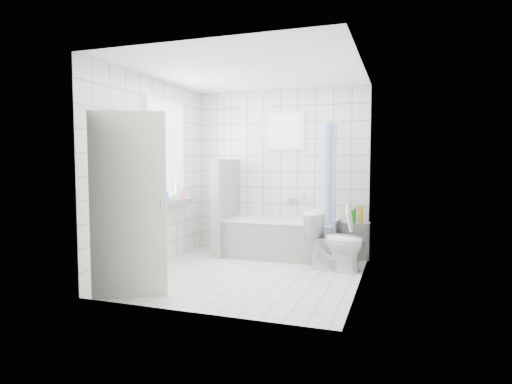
% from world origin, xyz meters
% --- Properties ---
extents(ground, '(3.00, 3.00, 0.00)m').
position_xyz_m(ground, '(0.00, 0.00, 0.00)').
color(ground, white).
rests_on(ground, ground).
extents(ceiling, '(3.00, 3.00, 0.00)m').
position_xyz_m(ceiling, '(0.00, 0.00, 2.60)').
color(ceiling, white).
rests_on(ceiling, ground).
extents(wall_back, '(2.80, 0.02, 2.60)m').
position_xyz_m(wall_back, '(0.00, 1.50, 1.30)').
color(wall_back, white).
rests_on(wall_back, ground).
extents(wall_front, '(2.80, 0.02, 2.60)m').
position_xyz_m(wall_front, '(0.00, -1.50, 1.30)').
color(wall_front, white).
rests_on(wall_front, ground).
extents(wall_left, '(0.02, 3.00, 2.60)m').
position_xyz_m(wall_left, '(-1.40, 0.00, 1.30)').
color(wall_left, white).
rests_on(wall_left, ground).
extents(wall_right, '(0.02, 3.00, 2.60)m').
position_xyz_m(wall_right, '(1.40, 0.00, 1.30)').
color(wall_right, white).
rests_on(wall_right, ground).
extents(window_left, '(0.01, 0.90, 1.40)m').
position_xyz_m(window_left, '(-1.35, 0.30, 1.60)').
color(window_left, white).
rests_on(window_left, wall_left).
extents(window_back, '(0.50, 0.01, 0.50)m').
position_xyz_m(window_back, '(0.10, 1.46, 1.95)').
color(window_back, white).
rests_on(window_back, wall_back).
extents(window_sill, '(0.18, 1.02, 0.08)m').
position_xyz_m(window_sill, '(-1.31, 0.30, 0.86)').
color(window_sill, white).
rests_on(window_sill, wall_left).
extents(door, '(0.73, 0.40, 2.00)m').
position_xyz_m(door, '(-0.89, -1.30, 1.00)').
color(door, silver).
rests_on(door, ground).
extents(bathtub, '(1.67, 0.77, 0.58)m').
position_xyz_m(bathtub, '(0.12, 1.12, 0.29)').
color(bathtub, white).
rests_on(bathtub, ground).
extents(partition_wall, '(0.15, 0.85, 1.50)m').
position_xyz_m(partition_wall, '(-0.77, 1.07, 0.75)').
color(partition_wall, white).
rests_on(partition_wall, ground).
extents(tiled_ledge, '(0.40, 0.24, 0.55)m').
position_xyz_m(tiled_ledge, '(1.23, 1.38, 0.28)').
color(tiled_ledge, white).
rests_on(tiled_ledge, ground).
extents(toilet, '(0.84, 0.57, 0.79)m').
position_xyz_m(toilet, '(1.03, 0.61, 0.39)').
color(toilet, white).
rests_on(toilet, ground).
extents(curtain_rod, '(0.02, 0.80, 0.02)m').
position_xyz_m(curtain_rod, '(0.90, 1.10, 2.00)').
color(curtain_rod, silver).
rests_on(curtain_rod, wall_back).
extents(shower_curtain, '(0.14, 0.48, 1.78)m').
position_xyz_m(shower_curtain, '(0.90, 0.97, 1.10)').
color(shower_curtain, '#4C7DDF').
rests_on(shower_curtain, curtain_rod).
extents(tub_faucet, '(0.18, 0.06, 0.06)m').
position_xyz_m(tub_faucet, '(0.22, 1.46, 0.85)').
color(tub_faucet, silver).
rests_on(tub_faucet, wall_back).
extents(sill_bottles, '(0.15, 0.80, 0.32)m').
position_xyz_m(sill_bottles, '(-1.30, 0.25, 1.03)').
color(sill_bottles, '#FF638A').
rests_on(sill_bottles, window_sill).
extents(ledge_bottles, '(0.17, 0.16, 0.26)m').
position_xyz_m(ledge_bottles, '(1.23, 1.33, 0.66)').
color(ledge_bottles, green).
rests_on(ledge_bottles, tiled_ledge).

